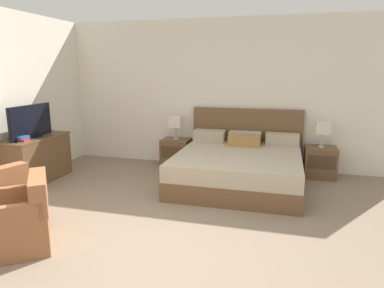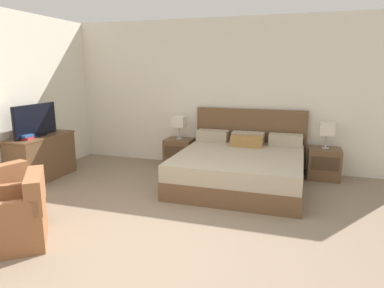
{
  "view_description": "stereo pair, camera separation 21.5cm",
  "coord_description": "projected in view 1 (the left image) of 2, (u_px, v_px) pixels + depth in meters",
  "views": [
    {
      "loc": [
        1.3,
        -2.81,
        1.83
      ],
      "look_at": [
        0.0,
        1.95,
        0.75
      ],
      "focal_mm": 32.0,
      "sensor_mm": 36.0,
      "label": 1
    },
    {
      "loc": [
        1.51,
        -2.75,
        1.83
      ],
      "look_at": [
        0.0,
        1.95,
        0.75
      ],
      "focal_mm": 32.0,
      "sensor_mm": 36.0,
      "label": 2
    }
  ],
  "objects": [
    {
      "name": "nightstand_left",
      "position": [
        176.0,
        153.0,
        6.56
      ],
      "size": [
        0.52,
        0.44,
        0.53
      ],
      "color": "brown",
      "rests_on": "ground"
    },
    {
      "name": "nightstand_right",
      "position": [
        320.0,
        162.0,
        5.89
      ],
      "size": [
        0.52,
        0.44,
        0.53
      ],
      "color": "brown",
      "rests_on": "ground"
    },
    {
      "name": "armchair_companion",
      "position": [
        17.0,
        222.0,
        3.53
      ],
      "size": [
        0.96,
        0.96,
        0.76
      ],
      "color": "#935B38",
      "rests_on": "ground"
    },
    {
      "name": "bed",
      "position": [
        239.0,
        166.0,
        5.54
      ],
      "size": [
        2.01,
        2.07,
        1.13
      ],
      "color": "brown",
      "rests_on": "ground"
    },
    {
      "name": "tv",
      "position": [
        31.0,
        122.0,
        5.46
      ],
      "size": [
        0.18,
        0.92,
        0.53
      ],
      "color": "black",
      "rests_on": "dresser"
    },
    {
      "name": "book_blue_cover",
      "position": [
        20.0,
        137.0,
        5.26
      ],
      "size": [
        0.2,
        0.2,
        0.04
      ],
      "primitive_type": "cube",
      "rotation": [
        0.0,
        0.0,
        -0.02
      ],
      "color": "#234C8E",
      "rests_on": "book_red_cover"
    },
    {
      "name": "ground_plane",
      "position": [
        140.0,
        259.0,
        3.37
      ],
      "size": [
        10.63,
        10.63,
        0.0
      ],
      "primitive_type": "plane",
      "color": "#84705B"
    },
    {
      "name": "dresser",
      "position": [
        38.0,
        158.0,
        5.66
      ],
      "size": [
        0.49,
        1.2,
        0.75
      ],
      "color": "brown",
      "rests_on": "ground"
    },
    {
      "name": "table_lamp_right",
      "position": [
        323.0,
        128.0,
        5.77
      ],
      "size": [
        0.23,
        0.23,
        0.44
      ],
      "color": "#B7B7BC",
      "rests_on": "nightstand_right"
    },
    {
      "name": "wall_left",
      "position": [
        0.0,
        100.0,
        5.22
      ],
      "size": [
        0.06,
        5.34,
        2.75
      ],
      "primitive_type": "cube",
      "color": "silver",
      "rests_on": "ground"
    },
    {
      "name": "book_red_cover",
      "position": [
        20.0,
        140.0,
        5.27
      ],
      "size": [
        0.24,
        0.21,
        0.04
      ],
      "primitive_type": "cube",
      "rotation": [
        0.0,
        0.0,
        0.18
      ],
      "color": "#B7282D",
      "rests_on": "dresser"
    },
    {
      "name": "wall_back",
      "position": [
        215.0,
        94.0,
        6.45
      ],
      "size": [
        6.96,
        0.06,
        2.75
      ],
      "primitive_type": "cube",
      "color": "silver",
      "rests_on": "ground"
    },
    {
      "name": "table_lamp_left",
      "position": [
        176.0,
        122.0,
        6.44
      ],
      "size": [
        0.23,
        0.23,
        0.44
      ],
      "color": "#B7B7BC",
      "rests_on": "nightstand_left"
    }
  ]
}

